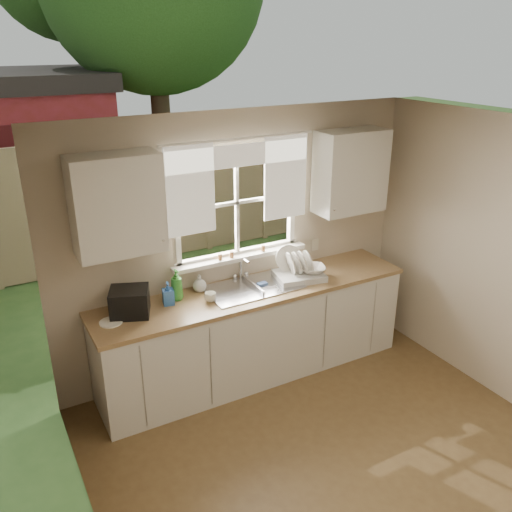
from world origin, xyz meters
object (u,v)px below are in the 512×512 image
cup (210,297)px  black_appliance (130,302)px  dish_rack (298,272)px  soap_bottle_a (177,285)px

cup → black_appliance: bearing=152.2°
cup → black_appliance: size_ratio=0.33×
dish_rack → black_appliance: size_ratio=1.62×
dish_rack → black_appliance: dish_rack is taller
dish_rack → soap_bottle_a: bearing=172.9°
dish_rack → cup: (-0.94, -0.03, -0.03)m
cup → soap_bottle_a: bearing=124.3°
soap_bottle_a → cup: soap_bottle_a is taller
dish_rack → cup: 0.94m
black_appliance → dish_rack: bearing=18.9°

